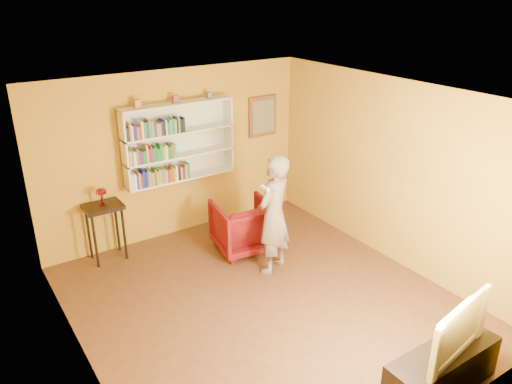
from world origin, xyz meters
TOP-DOWN VIEW (x-y plane):
  - room_shell at (0.00, 0.00)m, footprint 5.30×5.80m
  - bookshelf at (0.00, 2.41)m, footprint 1.80×0.29m
  - books_row_lower at (-0.39, 2.30)m, footprint 0.96×0.19m
  - books_row_middle at (-0.49, 2.30)m, footprint 0.75×0.19m
  - books_row_upper at (-0.40, 2.30)m, footprint 0.92×0.18m
  - ornament_left at (-0.62, 2.35)m, footprint 0.09×0.09m
  - ornament_centre at (-0.02, 2.35)m, footprint 0.08×0.08m
  - ornament_right at (0.56, 2.35)m, footprint 0.07×0.07m
  - framed_painting at (1.65, 2.46)m, footprint 0.55×0.05m
  - console_table at (-1.32, 2.25)m, footprint 0.54×0.41m
  - ruby_lustre at (-1.32, 2.25)m, footprint 0.16×0.16m
  - armchair at (0.54, 1.36)m, footprint 0.98×1.00m
  - person at (0.57, 0.61)m, footprint 0.76×0.65m
  - game_remote at (0.24, 0.35)m, footprint 0.04×0.15m
  - tv_cabinet at (0.64, -2.25)m, footprint 1.35×0.40m
  - television at (0.64, -2.25)m, footprint 1.07×0.32m

SIDE VIEW (x-z plane):
  - tv_cabinet at x=0.64m, z-range 0.00..0.48m
  - armchair at x=0.54m, z-range 0.00..0.80m
  - console_table at x=-1.32m, z-range 0.29..1.18m
  - television at x=0.64m, z-range 0.48..1.09m
  - person at x=0.57m, z-range 0.00..1.76m
  - room_shell at x=0.00m, z-range -0.42..2.46m
  - ruby_lustre at x=-1.32m, z-range 0.95..1.20m
  - books_row_lower at x=-0.39m, z-range 1.00..1.27m
  - game_remote at x=0.24m, z-range 1.43..1.47m
  - books_row_middle at x=-0.49m, z-range 1.37..1.64m
  - bookshelf at x=0.00m, z-range 0.98..2.21m
  - framed_painting at x=1.65m, z-range 1.40..2.10m
  - books_row_upper at x=-0.40m, z-range 1.75..2.02m
  - ornament_right at x=0.56m, z-range 2.21..2.31m
  - ornament_centre at x=-0.02m, z-range 2.21..2.32m
  - ornament_left at x=-0.62m, z-range 2.21..2.34m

